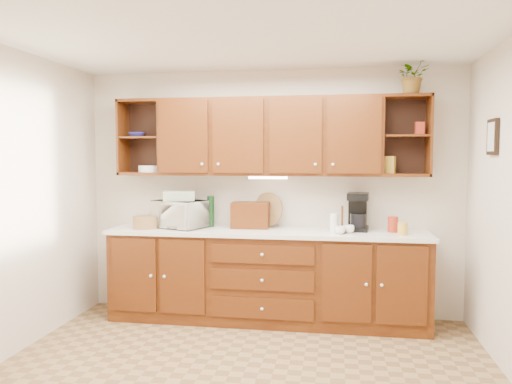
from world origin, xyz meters
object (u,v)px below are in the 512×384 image
(bread_box, at_px, (250,215))
(coffee_maker, at_px, (358,212))
(microwave, at_px, (179,214))
(potted_plant, at_px, (413,76))

(bread_box, height_order, coffee_maker, coffee_maker)
(bread_box, bearing_deg, coffee_maker, -1.66)
(microwave, bearing_deg, potted_plant, 22.32)
(microwave, height_order, bread_box, microwave)
(microwave, xyz_separation_m, bread_box, (0.74, 0.10, -0.01))
(microwave, xyz_separation_m, potted_plant, (2.34, 0.04, 1.38))
(microwave, relative_size, potted_plant, 1.50)
(microwave, bearing_deg, bread_box, 28.76)
(microwave, height_order, coffee_maker, coffee_maker)
(microwave, relative_size, bread_box, 1.34)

